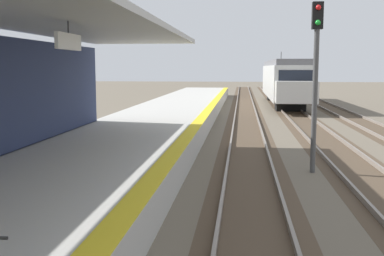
% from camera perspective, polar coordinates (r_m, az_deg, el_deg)
% --- Properties ---
extents(station_platform, '(5.00, 80.00, 0.91)m').
position_cam_1_polar(station_platform, '(16.38, -8.57, -2.55)').
color(station_platform, '#B7B5AD').
rests_on(station_platform, ground).
extents(track_pair_nearest_platform, '(2.34, 120.00, 0.16)m').
position_cam_1_polar(track_pair_nearest_platform, '(19.87, 6.82, -1.96)').
color(track_pair_nearest_platform, '#4C3D2D').
rests_on(track_pair_nearest_platform, ground).
extents(track_pair_middle, '(2.34, 120.00, 0.16)m').
position_cam_1_polar(track_pair_middle, '(20.20, 16.52, -2.05)').
color(track_pair_middle, '#4C3D2D').
rests_on(track_pair_middle, ground).
extents(approaching_train, '(2.93, 19.60, 4.76)m').
position_cam_1_polar(approaching_train, '(41.91, 11.19, 5.76)').
color(approaching_train, silver).
rests_on(approaching_train, ground).
extents(rail_signal_post, '(0.32, 0.34, 5.20)m').
position_cam_1_polar(rail_signal_post, '(14.79, 14.85, 6.91)').
color(rail_signal_post, '#4C4C4C').
rests_on(rail_signal_post, ground).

